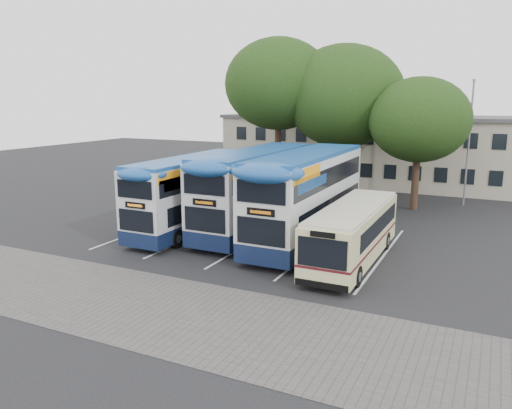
{
  "coord_description": "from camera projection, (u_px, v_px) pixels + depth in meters",
  "views": [
    {
      "loc": [
        7.88,
        -19.09,
        7.69
      ],
      "look_at": [
        -3.77,
        5.0,
        2.0
      ],
      "focal_mm": 35.0,
      "sensor_mm": 36.0,
      "label": 1
    }
  ],
  "objects": [
    {
      "name": "depot_building",
      "position": [
        400.0,
        150.0,
        44.87
      ],
      "size": [
        32.4,
        8.4,
        6.2
      ],
      "color": "#B2A28F",
      "rests_on": "ground"
    },
    {
      "name": "bus_dd_left",
      "position": [
        194.0,
        190.0,
        29.29
      ],
      "size": [
        2.54,
        10.49,
        4.37
      ],
      "color": "#101C3D",
      "rests_on": "ground"
    },
    {
      "name": "lamp_post",
      "position": [
        469.0,
        136.0,
        35.74
      ],
      "size": [
        0.25,
        1.05,
        9.06
      ],
      "color": "gray",
      "rests_on": "ground"
    },
    {
      "name": "paving_strip",
      "position": [
        181.0,
        313.0,
        18.21
      ],
      "size": [
        40.0,
        6.0,
        0.01
      ],
      "primitive_type": "cube",
      "color": "#595654",
      "rests_on": "ground"
    },
    {
      "name": "tree_left",
      "position": [
        278.0,
        84.0,
        38.95
      ],
      "size": [
        8.39,
        8.39,
        12.38
      ],
      "color": "black",
      "rests_on": "ground"
    },
    {
      "name": "tree_mid",
      "position": [
        344.0,
        96.0,
        37.93
      ],
      "size": [
        9.14,
        9.14,
        11.76
      ],
      "color": "black",
      "rests_on": "ground"
    },
    {
      "name": "tree_right",
      "position": [
        419.0,
        120.0,
        34.03
      ],
      "size": [
        6.85,
        6.85,
        9.19
      ],
      "color": "black",
      "rests_on": "ground"
    },
    {
      "name": "bus_dd_mid",
      "position": [
        256.0,
        187.0,
        29.24
      ],
      "size": [
        2.78,
        11.44,
        4.77
      ],
      "color": "#101C3D",
      "rests_on": "ground"
    },
    {
      "name": "bay_lines",
      "position": [
        256.0,
        240.0,
        27.76
      ],
      "size": [
        14.12,
        11.0,
        0.01
      ],
      "color": "silver",
      "rests_on": "ground"
    },
    {
      "name": "bus_single",
      "position": [
        353.0,
        230.0,
        23.74
      ],
      "size": [
        2.36,
        9.27,
        2.76
      ],
      "color": "beige",
      "rests_on": "ground"
    },
    {
      "name": "bus_dd_right",
      "position": [
        307.0,
        193.0,
        27.02
      ],
      "size": [
        2.84,
        11.71,
        4.88
      ],
      "color": "#101C3D",
      "rests_on": "ground"
    },
    {
      "name": "ground",
      "position": [
        284.0,
        279.0,
        21.76
      ],
      "size": [
        120.0,
        120.0,
        0.0
      ],
      "primitive_type": "plane",
      "color": "black",
      "rests_on": "ground"
    }
  ]
}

